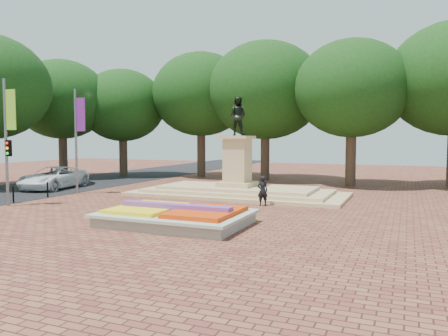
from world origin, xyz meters
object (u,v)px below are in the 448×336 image
at_px(monument, 237,182).
at_px(van, 54,178).
at_px(flower_bed, 176,216).
at_px(pedestrian, 263,191).

distance_m(monument, van, 13.98).
relative_size(flower_bed, monument, 0.45).
bearing_deg(monument, pedestrian, -50.73).
relative_size(flower_bed, pedestrian, 3.77).
height_order(flower_bed, pedestrian, pedestrian).
height_order(monument, van, monument).
xyz_separation_m(van, pedestrian, (16.72, -1.66, 0.02)).
bearing_deg(van, flower_bed, -37.42).
bearing_deg(monument, flower_bed, -84.13).
bearing_deg(pedestrian, van, -43.28).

